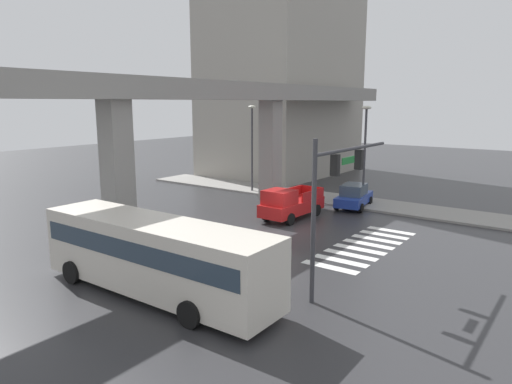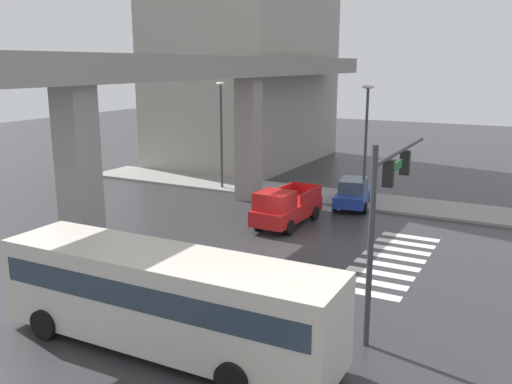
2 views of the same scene
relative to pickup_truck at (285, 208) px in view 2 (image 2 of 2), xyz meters
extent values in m
plane|color=#2D2D30|center=(-2.72, -1.38, -0.99)|extent=(120.00, 120.00, 0.00)
cube|color=silver|center=(-6.57, -6.38, -0.98)|extent=(0.55, 2.80, 0.01)
cube|color=silver|center=(-5.47, -6.38, -0.98)|extent=(0.55, 2.80, 0.01)
cube|color=silver|center=(-4.37, -6.38, -0.98)|extent=(0.55, 2.80, 0.01)
cube|color=silver|center=(-3.27, -6.38, -0.98)|extent=(0.55, 2.80, 0.01)
cube|color=silver|center=(-2.17, -6.38, -0.98)|extent=(0.55, 2.80, 0.01)
cube|color=silver|center=(-1.07, -6.38, -0.98)|extent=(0.55, 2.80, 0.01)
cube|color=silver|center=(0.03, -6.38, -0.98)|extent=(0.55, 2.80, 0.01)
cube|color=silver|center=(1.13, -6.38, -0.98)|extent=(0.55, 2.80, 0.01)
cube|color=gray|center=(-2.72, 4.56, 7.25)|extent=(49.27, 2.29, 1.20)
cube|color=gray|center=(-9.79, 4.56, 2.83)|extent=(1.30, 1.30, 7.63)
cube|color=gray|center=(4.36, 4.56, 2.83)|extent=(1.30, 1.30, 7.63)
cube|color=gray|center=(7.11, 0.62, -0.91)|extent=(4.00, 36.00, 0.15)
cube|color=red|center=(0.30, -0.01, -0.21)|extent=(5.15, 2.04, 0.80)
cube|color=red|center=(-1.15, 0.03, 0.64)|extent=(1.75, 1.79, 0.90)
cube|color=#3F5160|center=(-1.62, 0.04, 0.64)|extent=(0.15, 1.67, 0.77)
cube|color=red|center=(1.42, -0.91, 0.49)|extent=(2.65, 0.17, 0.60)
cube|color=red|center=(1.47, 0.83, 0.49)|extent=(2.65, 0.17, 0.60)
cube|color=red|center=(2.80, -0.08, 0.49)|extent=(0.15, 1.75, 0.60)
cylinder|color=black|center=(-1.30, -0.87, -0.61)|extent=(0.77, 0.30, 0.76)
cylinder|color=black|center=(-1.26, 0.94, -0.61)|extent=(0.77, 0.30, 0.76)
cylinder|color=black|center=(1.86, -0.95, -0.61)|extent=(0.77, 0.30, 0.76)
cylinder|color=black|center=(1.91, 0.85, -0.61)|extent=(0.77, 0.30, 0.76)
cube|color=beige|center=(-13.40, -2.33, 0.65)|extent=(2.64, 10.83, 2.70)
cube|color=#2D3D4C|center=(-13.40, -2.33, 1.12)|extent=(2.67, 10.29, 0.76)
cube|color=#2D3D4C|center=(-13.47, 3.03, 0.99)|extent=(2.25, 0.11, 1.49)
cylinder|color=black|center=(-14.67, 1.44, -0.51)|extent=(0.36, 0.96, 0.96)
cylinder|color=black|center=(-12.22, 1.47, -0.51)|extent=(0.36, 0.96, 0.96)
cylinder|color=black|center=(-14.58, -5.31, -0.51)|extent=(0.36, 0.96, 0.96)
cylinder|color=black|center=(-12.13, -5.28, -0.51)|extent=(0.36, 0.96, 0.96)
cube|color=#1E3899|center=(5.59, -1.93, -0.35)|extent=(4.54, 2.47, 0.64)
cube|color=#384756|center=(5.49, -1.95, 0.35)|extent=(2.46, 1.86, 0.76)
cylinder|color=black|center=(6.76, -0.86, -0.67)|extent=(0.67, 0.35, 0.64)
cylinder|color=black|center=(7.05, -2.56, -0.67)|extent=(0.67, 0.35, 0.64)
cylinder|color=black|center=(4.13, -1.31, -0.67)|extent=(0.67, 0.35, 0.64)
cylinder|color=black|center=(4.42, -3.01, -0.67)|extent=(0.67, 0.35, 0.64)
cylinder|color=#38383D|center=(-10.40, -7.60, 2.11)|extent=(0.18, 0.18, 6.20)
cylinder|color=#38383D|center=(-7.20, -7.60, 4.61)|extent=(6.40, 0.14, 0.14)
cube|color=black|center=(-8.80, -7.60, 4.09)|extent=(0.24, 0.32, 0.84)
sphere|color=red|center=(-8.80, -7.60, 4.35)|extent=(0.17, 0.17, 0.17)
cube|color=black|center=(-6.60, -7.60, 4.09)|extent=(0.24, 0.32, 0.84)
sphere|color=red|center=(-6.60, -7.60, 4.35)|extent=(0.17, 0.17, 0.17)
cube|color=#19722D|center=(-7.65, -7.60, 4.16)|extent=(1.10, 0.04, 0.28)
cylinder|color=#38383D|center=(5.91, -2.46, 2.51)|extent=(0.16, 0.16, 7.00)
ellipsoid|color=beige|center=(5.91, -2.46, 6.13)|extent=(0.44, 0.70, 0.24)
cylinder|color=#38383D|center=(5.91, 7.49, 2.51)|extent=(0.16, 0.16, 7.00)
ellipsoid|color=beige|center=(5.91, 7.49, 6.13)|extent=(0.44, 0.70, 0.24)
cylinder|color=red|center=(5.51, 1.46, -0.64)|extent=(0.24, 0.24, 0.70)
sphere|color=red|center=(5.51, 1.46, -0.25)|extent=(0.22, 0.22, 0.22)
camera|label=1|loc=(-25.00, -15.76, 6.48)|focal=32.69mm
camera|label=2|loc=(-25.59, -11.83, 7.44)|focal=38.68mm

